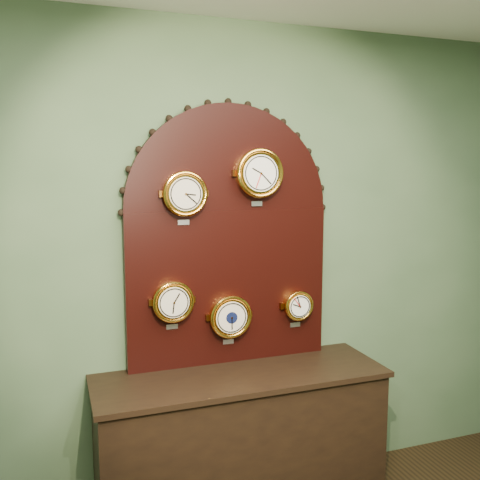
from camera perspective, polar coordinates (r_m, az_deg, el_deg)
name	(u,v)px	position (r m, az deg, el deg)	size (l,w,h in m)	color
wall_back	(226,265)	(3.17, -1.51, -2.66)	(4.00, 4.00, 0.00)	#4A6545
shop_counter	(241,446)	(3.26, 0.13, -21.05)	(1.60, 0.50, 0.80)	black
display_board	(228,228)	(3.09, -1.24, 1.31)	(1.26, 0.06, 1.53)	black
roman_clock	(185,194)	(2.93, -5.93, 4.93)	(0.25, 0.08, 0.30)	gold
arabic_clock	(259,173)	(3.06, 2.05, 7.12)	(0.28, 0.08, 0.33)	gold
hygrometer	(173,301)	(3.00, -7.17, -6.51)	(0.23, 0.08, 0.28)	gold
barometer	(230,316)	(3.12, -1.07, -8.14)	(0.25, 0.08, 0.30)	gold
tide_clock	(298,305)	(3.27, 6.16, -6.94)	(0.18, 0.08, 0.23)	gold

